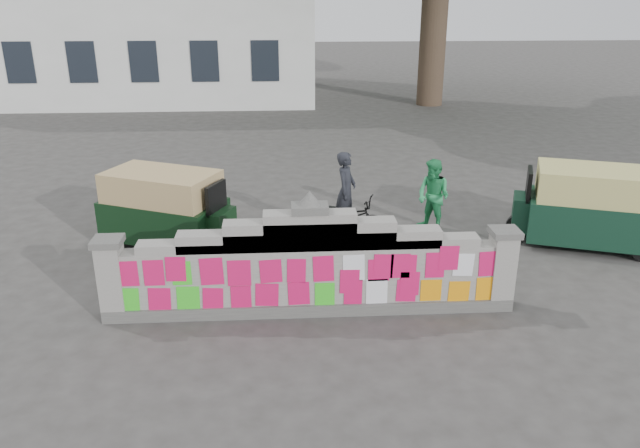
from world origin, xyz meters
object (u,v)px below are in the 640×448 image
at_px(rickshaw_left, 167,207).
at_px(pedestrian, 433,196).
at_px(rickshaw_right, 590,206).
at_px(cyclist_rider, 346,203).
at_px(cyclist_bike, 346,218).

bearing_deg(rickshaw_left, pedestrian, 28.46).
relative_size(pedestrian, rickshaw_right, 0.53).
height_order(pedestrian, rickshaw_right, rickshaw_right).
height_order(cyclist_rider, rickshaw_right, cyclist_rider).
relative_size(cyclist_rider, pedestrian, 1.03).
xyz_separation_m(cyclist_rider, rickshaw_right, (4.74, -0.59, 0.03)).
bearing_deg(rickshaw_left, cyclist_rider, 24.73).
height_order(cyclist_bike, cyclist_rider, cyclist_rider).
relative_size(cyclist_rider, rickshaw_left, 0.57).
xyz_separation_m(cyclist_bike, cyclist_rider, (-0.00, 0.00, 0.32)).
relative_size(cyclist_bike, rickshaw_right, 0.61).
xyz_separation_m(cyclist_rider, pedestrian, (1.86, 0.37, -0.02)).
xyz_separation_m(rickshaw_left, rickshaw_right, (8.27, -0.56, 0.04)).
bearing_deg(pedestrian, rickshaw_right, 32.62).
distance_m(pedestrian, rickshaw_right, 3.03).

